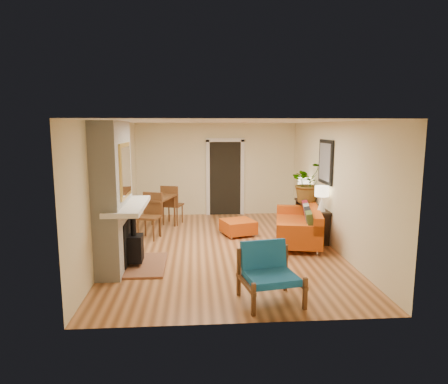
{
  "coord_description": "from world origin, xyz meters",
  "views": [
    {
      "loc": [
        -0.59,
        -8.01,
        2.5
      ],
      "look_at": [
        0.0,
        0.2,
        1.15
      ],
      "focal_mm": 32.0,
      "sensor_mm": 36.0,
      "label": 1
    }
  ],
  "objects_px": {
    "blue_chair": "(268,269)",
    "lamp_near": "(322,195)",
    "console_table": "(311,211)",
    "houseplant": "(308,182)",
    "ottoman": "(238,226)",
    "sofa": "(301,225)",
    "lamp_far": "(304,186)",
    "dining_table": "(158,203)"
  },
  "relations": [
    {
      "from": "blue_chair",
      "to": "houseplant",
      "type": "distance_m",
      "value": 4.09
    },
    {
      "from": "blue_chair",
      "to": "console_table",
      "type": "distance_m",
      "value": 3.74
    },
    {
      "from": "sofa",
      "to": "houseplant",
      "type": "relative_size",
      "value": 2.37
    },
    {
      "from": "ottoman",
      "to": "lamp_near",
      "type": "xyz_separation_m",
      "value": [
        1.68,
        -0.85,
        0.86
      ]
    },
    {
      "from": "ottoman",
      "to": "console_table",
      "type": "distance_m",
      "value": 1.73
    },
    {
      "from": "sofa",
      "to": "houseplant",
      "type": "xyz_separation_m",
      "value": [
        0.35,
        0.77,
        0.84
      ]
    },
    {
      "from": "dining_table",
      "to": "blue_chair",
      "type": "bearing_deg",
      "value": -64.51
    },
    {
      "from": "blue_chair",
      "to": "lamp_near",
      "type": "bearing_deg",
      "value": 58.6
    },
    {
      "from": "dining_table",
      "to": "lamp_far",
      "type": "bearing_deg",
      "value": -0.08
    },
    {
      "from": "lamp_near",
      "to": "houseplant",
      "type": "distance_m",
      "value": 1.02
    },
    {
      "from": "lamp_near",
      "to": "blue_chair",
      "type": "bearing_deg",
      "value": -121.4
    },
    {
      "from": "lamp_far",
      "to": "houseplant",
      "type": "distance_m",
      "value": 0.4
    },
    {
      "from": "sofa",
      "to": "blue_chair",
      "type": "xyz_separation_m",
      "value": [
        -1.27,
        -2.91,
        0.09
      ]
    },
    {
      "from": "sofa",
      "to": "ottoman",
      "type": "bearing_deg",
      "value": 155.43
    },
    {
      "from": "sofa",
      "to": "houseplant",
      "type": "bearing_deg",
      "value": 65.77
    },
    {
      "from": "console_table",
      "to": "ottoman",
      "type": "bearing_deg",
      "value": 174.97
    },
    {
      "from": "lamp_near",
      "to": "lamp_far",
      "type": "height_order",
      "value": "same"
    },
    {
      "from": "sofa",
      "to": "houseplant",
      "type": "height_order",
      "value": "houseplant"
    },
    {
      "from": "console_table",
      "to": "lamp_near",
      "type": "distance_m",
      "value": 0.86
    },
    {
      "from": "lamp_near",
      "to": "lamp_far",
      "type": "distance_m",
      "value": 1.39
    },
    {
      "from": "sofa",
      "to": "console_table",
      "type": "height_order",
      "value": "sofa"
    },
    {
      "from": "dining_table",
      "to": "sofa",
      "type": "bearing_deg",
      "value": -19.75
    },
    {
      "from": "houseplant",
      "to": "lamp_near",
      "type": "bearing_deg",
      "value": -89.43
    },
    {
      "from": "lamp_far",
      "to": "dining_table",
      "type": "bearing_deg",
      "value": 179.92
    },
    {
      "from": "sofa",
      "to": "dining_table",
      "type": "distance_m",
      "value": 3.42
    },
    {
      "from": "console_table",
      "to": "dining_table",
      "type": "bearing_deg",
      "value": 168.99
    },
    {
      "from": "lamp_near",
      "to": "lamp_far",
      "type": "relative_size",
      "value": 1.0
    },
    {
      "from": "blue_chair",
      "to": "lamp_near",
      "type": "xyz_separation_m",
      "value": [
        1.63,
        2.66,
        0.61
      ]
    },
    {
      "from": "console_table",
      "to": "lamp_near",
      "type": "height_order",
      "value": "lamp_near"
    },
    {
      "from": "lamp_far",
      "to": "sofa",
      "type": "bearing_deg",
      "value": -107.24
    },
    {
      "from": "console_table",
      "to": "blue_chair",
      "type": "bearing_deg",
      "value": -115.77
    },
    {
      "from": "ottoman",
      "to": "dining_table",
      "type": "relative_size",
      "value": 0.45
    },
    {
      "from": "blue_chair",
      "to": "lamp_near",
      "type": "relative_size",
      "value": 1.72
    },
    {
      "from": "ottoman",
      "to": "lamp_far",
      "type": "bearing_deg",
      "value": 17.79
    },
    {
      "from": "ottoman",
      "to": "console_table",
      "type": "xyz_separation_m",
      "value": [
        1.68,
        -0.15,
        0.37
      ]
    },
    {
      "from": "sofa",
      "to": "dining_table",
      "type": "bearing_deg",
      "value": 160.25
    },
    {
      "from": "blue_chair",
      "to": "sofa",
      "type": "bearing_deg",
      "value": 66.41
    },
    {
      "from": "ottoman",
      "to": "lamp_near",
      "type": "relative_size",
      "value": 1.62
    },
    {
      "from": "ottoman",
      "to": "console_table",
      "type": "relative_size",
      "value": 0.47
    },
    {
      "from": "ottoman",
      "to": "blue_chair",
      "type": "bearing_deg",
      "value": -89.09
    },
    {
      "from": "blue_chair",
      "to": "console_table",
      "type": "relative_size",
      "value": 0.5
    },
    {
      "from": "console_table",
      "to": "houseplant",
      "type": "bearing_deg",
      "value": 91.85
    }
  ]
}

